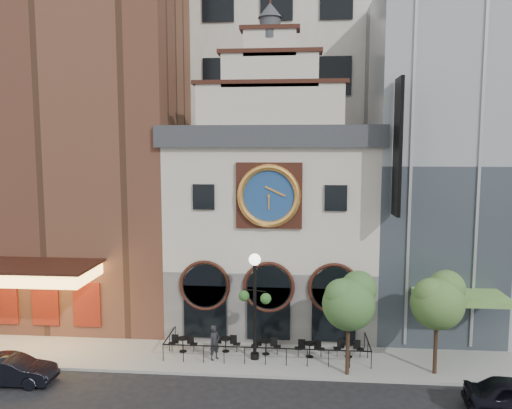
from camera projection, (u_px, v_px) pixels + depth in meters
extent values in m
plane|color=black|center=(264.00, 379.00, 24.18)|extent=(120.00, 120.00, 0.00)
cube|color=gray|center=(267.00, 356.00, 26.64)|extent=(44.00, 5.00, 0.15)
cube|color=#605E5B|center=(273.00, 289.00, 31.85)|extent=(12.00, 8.00, 4.00)
cube|color=beige|center=(273.00, 204.00, 31.23)|extent=(12.00, 8.00, 7.00)
cube|color=#2D3035|center=(273.00, 138.00, 30.76)|extent=(12.60, 8.60, 1.20)
cube|color=#33160F|center=(269.00, 196.00, 27.09)|extent=(3.60, 0.25, 3.60)
cylinder|color=navy|center=(269.00, 196.00, 26.95)|extent=(3.10, 0.12, 3.10)
torus|color=#F2A547|center=(269.00, 196.00, 26.87)|extent=(3.46, 0.36, 3.46)
cylinder|color=#2D3035|center=(270.00, 29.00, 26.56)|extent=(1.10, 1.10, 1.10)
cone|color=#2D3035|center=(270.00, 10.00, 26.45)|extent=(1.30, 1.30, 0.80)
cube|color=brown|center=(83.00, 125.00, 33.75)|extent=(14.00, 12.00, 25.00)
cube|color=#FFBF59|center=(28.00, 273.00, 27.06)|extent=(7.00, 3.40, 0.70)
cube|color=#33160F|center=(28.00, 265.00, 27.01)|extent=(7.40, 3.80, 0.15)
cube|color=maroon|center=(46.00, 303.00, 28.95)|extent=(5.60, 0.15, 2.60)
cube|color=gray|center=(478.00, 163.00, 31.82)|extent=(14.00, 12.00, 20.00)
cube|color=#6AA049|center=(461.00, 298.00, 25.71)|extent=(4.50, 2.40, 0.35)
cube|color=black|center=(398.00, 147.00, 25.32)|extent=(0.18, 1.60, 7.00)
cube|color=beige|center=(281.00, 41.00, 41.71)|extent=(20.00, 16.00, 40.00)
cylinder|color=black|center=(183.00, 338.00, 26.92)|extent=(0.68, 0.68, 0.03)
cylinder|color=black|center=(183.00, 345.00, 26.96)|extent=(0.06, 0.06, 0.72)
cylinder|color=black|center=(226.00, 338.00, 26.92)|extent=(0.68, 0.68, 0.03)
cylinder|color=black|center=(226.00, 345.00, 26.96)|extent=(0.06, 0.06, 0.72)
cylinder|color=black|center=(266.00, 341.00, 26.58)|extent=(0.68, 0.68, 0.03)
cylinder|color=black|center=(266.00, 348.00, 26.62)|extent=(0.06, 0.06, 0.72)
cylinder|color=black|center=(310.00, 343.00, 26.24)|extent=(0.68, 0.68, 0.03)
cylinder|color=black|center=(310.00, 350.00, 26.28)|extent=(0.06, 0.06, 0.72)
cylinder|color=black|center=(349.00, 343.00, 26.24)|extent=(0.68, 0.68, 0.03)
cylinder|color=black|center=(349.00, 350.00, 26.28)|extent=(0.06, 0.06, 0.72)
imported|color=black|center=(11.00, 370.00, 23.57)|extent=(4.15, 1.59, 1.35)
imported|color=black|center=(215.00, 342.00, 25.92)|extent=(0.75, 0.80, 1.83)
cylinder|color=black|center=(255.00, 312.00, 25.81)|extent=(0.18, 0.18, 5.09)
cylinder|color=black|center=(255.00, 356.00, 26.08)|extent=(0.45, 0.45, 0.31)
sphere|color=white|center=(255.00, 260.00, 25.50)|extent=(0.61, 0.61, 0.61)
sphere|color=#235020|center=(244.00, 296.00, 25.96)|extent=(0.57, 0.57, 0.57)
sphere|color=#235020|center=(266.00, 299.00, 25.49)|extent=(0.57, 0.57, 0.57)
cylinder|color=#382619|center=(348.00, 347.00, 24.18)|extent=(0.20, 0.20, 2.74)
sphere|color=#356026|center=(349.00, 304.00, 23.93)|extent=(2.54, 2.54, 2.54)
sphere|color=#356026|center=(358.00, 289.00, 24.10)|extent=(1.76, 1.76, 1.76)
sphere|color=#356026|center=(341.00, 295.00, 23.72)|extent=(1.56, 1.56, 1.56)
cylinder|color=#382619|center=(436.00, 346.00, 24.27)|extent=(0.20, 0.20, 2.74)
sphere|color=#406829|center=(437.00, 303.00, 24.03)|extent=(2.54, 2.54, 2.54)
sphere|color=#406829|center=(447.00, 288.00, 24.20)|extent=(1.76, 1.76, 1.76)
sphere|color=#406829|center=(430.00, 294.00, 23.81)|extent=(1.57, 1.57, 1.57)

